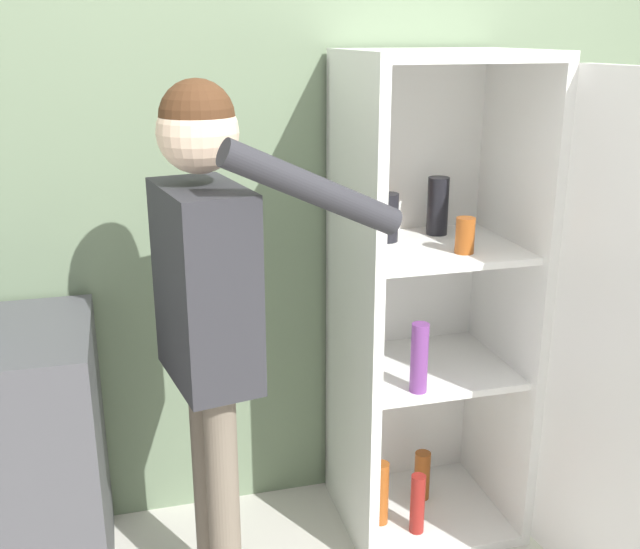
{
  "coord_description": "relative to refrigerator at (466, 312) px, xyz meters",
  "views": [
    {
      "loc": [
        -0.66,
        -1.64,
        1.78
      ],
      "look_at": [
        -0.04,
        0.65,
        1.01
      ],
      "focal_mm": 42.0,
      "sensor_mm": 36.0,
      "label": 1
    }
  ],
  "objects": [
    {
      "name": "wall_back",
      "position": [
        -0.45,
        0.42,
        0.41
      ],
      "size": [
        7.0,
        0.06,
        2.55
      ],
      "color": "gray",
      "rests_on": "ground_plane"
    },
    {
      "name": "person",
      "position": [
        -0.9,
        -0.17,
        0.22
      ],
      "size": [
        0.68,
        0.5,
        1.67
      ],
      "color": "#726656",
      "rests_on": "ground_plane"
    },
    {
      "name": "refrigerator",
      "position": [
        0.0,
        0.0,
        0.0
      ],
      "size": [
        0.75,
        1.17,
        1.73
      ],
      "color": "white",
      "rests_on": "ground_plane"
    }
  ]
}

